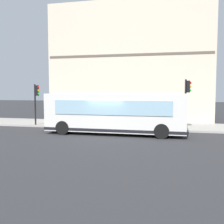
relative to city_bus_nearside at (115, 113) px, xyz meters
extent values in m
plane|color=#2D2D30|center=(-0.61, 0.39, -1.55)|extent=(120.00, 120.00, 0.00)
cube|color=#9E9991|center=(4.44, 0.39, -1.48)|extent=(4.91, 40.00, 0.15)
cube|color=beige|center=(9.93, 0.39, 4.45)|extent=(6.08, 16.46, 12.01)
cube|color=brown|center=(7.05, 0.39, 5.05)|extent=(0.36, 16.13, 0.24)
cube|color=slate|center=(6.95, 0.39, 0.05)|extent=(0.12, 11.52, 2.40)
cube|color=silver|center=(0.00, -0.02, 0.05)|extent=(2.57, 10.02, 2.70)
cube|color=silver|center=(0.00, -0.02, 1.46)|extent=(2.19, 9.01, 0.12)
cube|color=#8CB2C6|center=(0.03, 4.96, 0.50)|extent=(2.20, 0.10, 1.20)
cube|color=#8CB2C6|center=(1.27, -0.02, 0.45)|extent=(0.12, 8.20, 1.00)
cube|color=#8CB2C6|center=(-1.27, -0.01, 0.45)|extent=(0.12, 8.20, 1.00)
cube|color=black|center=(0.00, -0.02, -1.12)|extent=(2.61, 10.06, 0.20)
cylinder|color=black|center=(1.17, 3.58, -1.05)|extent=(0.31, 1.00, 1.00)
cylinder|color=black|center=(-1.13, 3.59, -1.05)|extent=(0.31, 1.00, 1.00)
cylinder|color=black|center=(1.13, -3.42, -1.05)|extent=(0.31, 1.00, 1.00)
cylinder|color=black|center=(-1.17, -3.41, -1.05)|extent=(0.31, 1.00, 1.00)
cylinder|color=black|center=(2.36, -5.02, 0.53)|extent=(0.14, 0.14, 3.87)
cube|color=black|center=(2.36, -5.21, 1.91)|extent=(0.32, 0.24, 0.90)
sphere|color=red|center=(2.36, -5.34, 2.19)|extent=(0.20, 0.20, 0.20)
sphere|color=yellow|center=(2.36, -5.34, 1.91)|extent=(0.20, 0.20, 0.20)
sphere|color=green|center=(2.36, -5.34, 1.63)|extent=(0.20, 0.20, 0.20)
cylinder|color=black|center=(2.42, 7.74, 0.38)|extent=(0.14, 0.14, 3.57)
cube|color=black|center=(2.42, 7.55, 1.61)|extent=(0.32, 0.24, 0.90)
sphere|color=red|center=(2.42, 7.42, 1.89)|extent=(0.20, 0.20, 0.20)
sphere|color=yellow|center=(2.42, 7.42, 1.61)|extent=(0.20, 0.20, 0.20)
sphere|color=green|center=(2.42, 7.42, 1.33)|extent=(0.20, 0.20, 0.20)
cylinder|color=yellow|center=(4.42, 1.61, -1.13)|extent=(0.24, 0.24, 0.55)
sphere|color=yellow|center=(4.42, 1.61, -0.77)|extent=(0.22, 0.22, 0.22)
cylinder|color=yellow|center=(4.42, 1.44, -1.08)|extent=(0.10, 0.12, 0.10)
cylinder|color=yellow|center=(4.59, 1.61, -1.08)|extent=(0.12, 0.10, 0.10)
cylinder|color=#99994C|center=(5.14, -2.55, -1.02)|extent=(0.14, 0.14, 0.77)
cylinder|color=#99994C|center=(5.13, -2.73, -1.02)|extent=(0.14, 0.14, 0.77)
cylinder|color=#3359A5|center=(5.13, -2.64, -0.33)|extent=(0.32, 0.32, 0.61)
sphere|color=tan|center=(5.13, -2.64, 0.08)|extent=(0.21, 0.21, 0.21)
cylinder|color=#8C3F8C|center=(3.51, -3.52, -1.01)|extent=(0.14, 0.14, 0.79)
cylinder|color=#8C3F8C|center=(3.56, -3.34, -1.01)|extent=(0.14, 0.14, 0.79)
cylinder|color=#99994C|center=(3.53, -3.43, -0.30)|extent=(0.32, 0.32, 0.63)
sphere|color=brown|center=(3.53, -3.43, 0.12)|extent=(0.21, 0.21, 0.21)
cylinder|color=gold|center=(3.07, 6.33, -1.02)|extent=(0.14, 0.14, 0.76)
cylinder|color=gold|center=(2.95, 6.19, -1.02)|extent=(0.14, 0.14, 0.76)
cylinder|color=black|center=(3.01, 6.26, -0.35)|extent=(0.32, 0.32, 0.60)
sphere|color=#9E704C|center=(3.01, 6.26, 0.06)|extent=(0.21, 0.21, 0.21)
cylinder|color=silver|center=(2.57, 0.90, -1.03)|extent=(0.14, 0.14, 0.75)
cylinder|color=silver|center=(2.72, 0.81, -1.03)|extent=(0.14, 0.14, 0.75)
cylinder|color=black|center=(2.64, 0.85, -0.35)|extent=(0.32, 0.32, 0.60)
sphere|color=beige|center=(2.64, 0.85, 0.05)|extent=(0.20, 0.20, 0.20)
cube|color=#197233|center=(2.61, -1.09, -0.95)|extent=(0.44, 0.40, 0.90)
cube|color=#8CB2C6|center=(2.61, -1.30, -0.77)|extent=(0.35, 0.03, 0.30)
camera|label=1|loc=(-18.59, -4.16, 1.60)|focal=42.26mm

